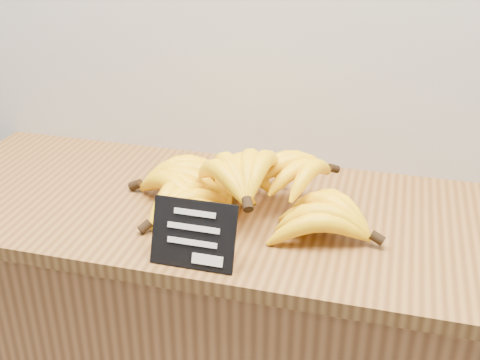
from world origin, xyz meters
name	(u,v)px	position (x,y,z in m)	size (l,w,h in m)	color
counter_top	(246,214)	(-0.04, 2.75, 0.92)	(1.44, 0.54, 0.03)	brown
chalkboard_sign	(193,235)	(-0.08, 2.53, 0.99)	(0.15, 0.01, 0.12)	black
banana_pile	(240,187)	(-0.05, 2.74, 0.98)	(0.54, 0.41, 0.13)	yellow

